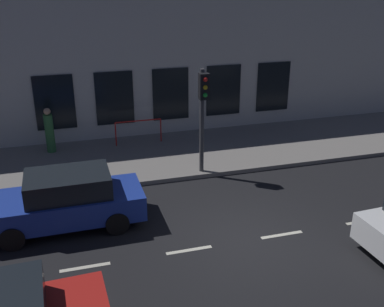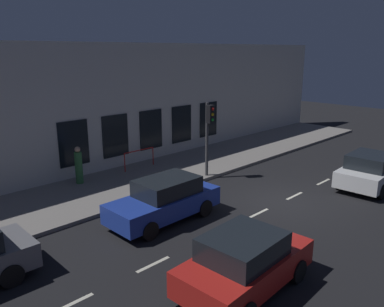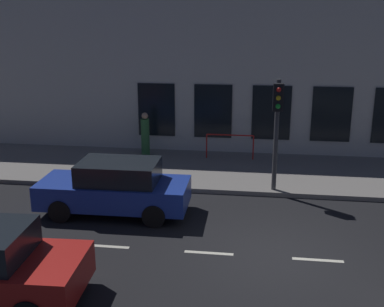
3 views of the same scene
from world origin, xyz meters
name	(u,v)px [view 1 (image 1 of 3)]	position (x,y,z in m)	size (l,w,h in m)	color
ground_plane	(247,241)	(0.00, 0.00, 0.00)	(60.00, 60.00, 0.00)	black
sidewalk	(185,153)	(6.25, 0.00, 0.07)	(4.50, 32.00, 0.15)	gray
building_facade	(168,59)	(8.80, 0.00, 3.21)	(0.65, 32.00, 6.43)	beige
lane_centre_line	(282,235)	(0.00, -1.00, 0.00)	(0.12, 27.20, 0.01)	beige
traffic_light	(203,104)	(4.19, -0.06, 2.56)	(0.49, 0.32, 3.55)	#424244
parked_car_0	(65,201)	(2.09, 4.53, 0.79)	(1.84, 4.31, 1.58)	#1E389E
pedestrian_0	(49,131)	(7.61, 4.93, 0.97)	(0.41, 0.41, 1.72)	#336B38
red_railing	(138,127)	(7.54, 1.56, 0.86)	(0.05, 1.86, 0.97)	red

